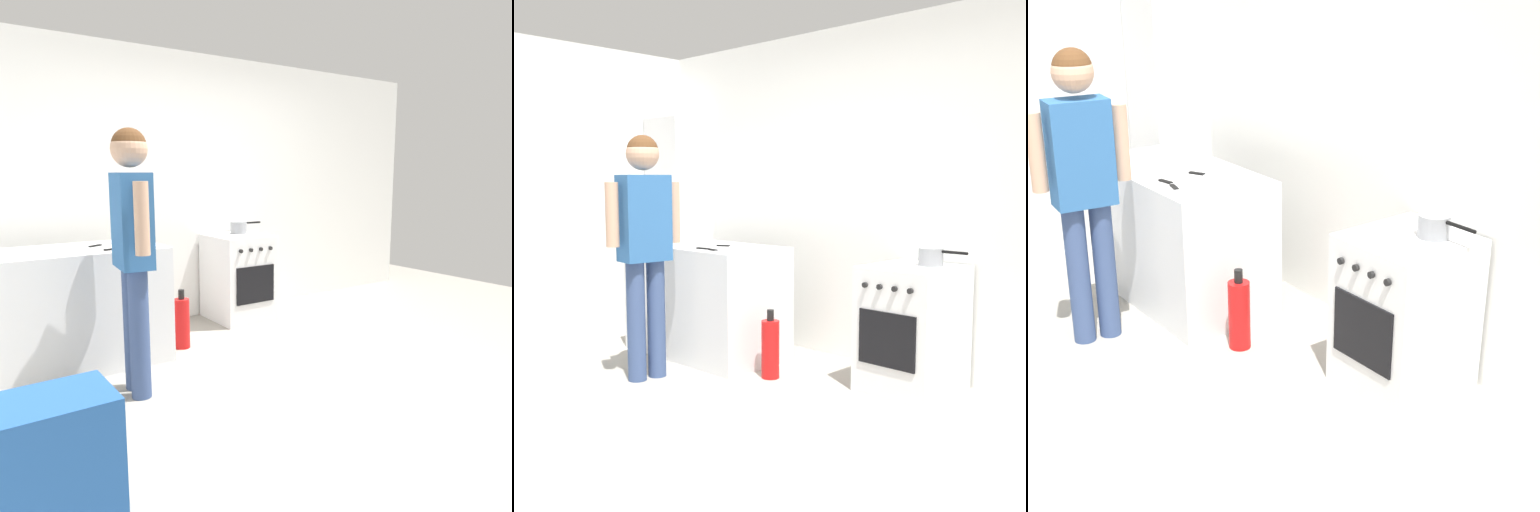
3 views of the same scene
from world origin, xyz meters
TOP-DOWN VIEW (x-y plane):
  - ground_plane at (0.00, 0.00)m, footprint 8.00×8.00m
  - back_wall at (0.00, 1.95)m, footprint 6.00×0.10m
  - side_wall_left at (-2.60, 0.40)m, footprint 0.10×3.10m
  - counter_unit at (-1.35, 1.20)m, footprint 1.30×0.70m
  - oven_left at (0.35, 1.58)m, footprint 0.57×0.62m
  - pot at (0.42, 1.68)m, footprint 0.35×0.17m
  - knife_utility at (-1.12, 1.26)m, footprint 0.24×0.14m
  - knife_paring at (-1.10, 0.99)m, footprint 0.21×0.07m
  - knife_carving at (-0.90, 0.95)m, footprint 0.33×0.10m
  - person at (-1.15, 0.48)m, footprint 0.24×0.57m
  - fire_extinguisher at (-0.52, 1.10)m, footprint 0.13×0.13m
  - larder_cabinet at (-2.30, 1.68)m, footprint 0.48×0.44m

SIDE VIEW (x-z plane):
  - ground_plane at x=0.00m, z-range 0.00..0.00m
  - fire_extinguisher at x=-0.52m, z-range -0.03..0.47m
  - oven_left at x=0.35m, z-range 0.00..0.85m
  - counter_unit at x=-1.35m, z-range 0.00..0.90m
  - knife_carving at x=-0.90m, z-range 0.90..0.91m
  - knife_utility at x=-1.12m, z-range 0.90..0.91m
  - knife_paring at x=-1.10m, z-range 0.90..0.91m
  - pot at x=0.42m, z-range 0.85..0.97m
  - larder_cabinet at x=-2.30m, z-range 0.00..2.00m
  - person at x=-1.15m, z-range 0.19..1.92m
  - back_wall at x=0.00m, z-range 0.00..2.60m
  - side_wall_left at x=-2.60m, z-range 0.00..2.60m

